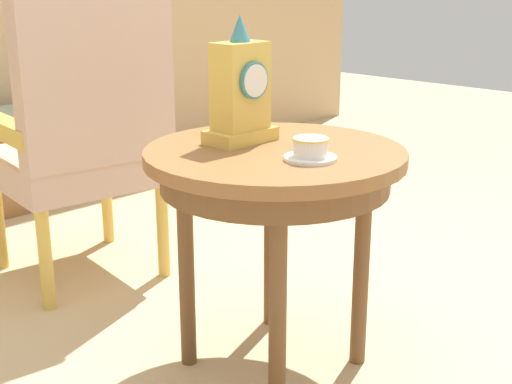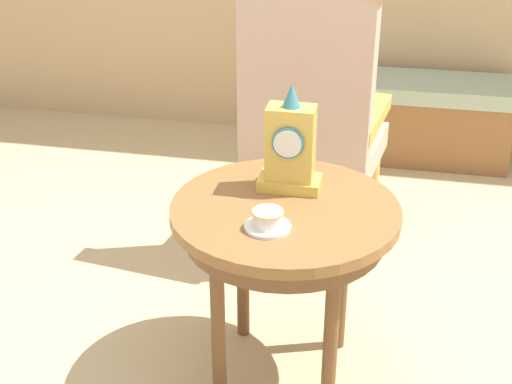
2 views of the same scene
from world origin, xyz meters
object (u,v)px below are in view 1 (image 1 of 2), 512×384
at_px(teacup_left, 311,150).
at_px(mantel_clock, 241,92).
at_px(window_bench, 42,152).
at_px(armchair, 84,118).
at_px(side_table, 275,177).

xyz_separation_m(teacup_left, mantel_clock, (0.02, 0.26, 0.11)).
bearing_deg(window_bench, teacup_left, -100.99).
bearing_deg(window_bench, mantel_clock, -101.98).
distance_m(armchair, window_bench, 1.17).
bearing_deg(window_bench, side_table, -101.04).
height_order(mantel_clock, armchair, armchair).
bearing_deg(teacup_left, mantel_clock, 85.86).
xyz_separation_m(mantel_clock, armchair, (-0.03, 0.73, -0.17)).
relative_size(mantel_clock, window_bench, 0.31).
relative_size(teacup_left, mantel_clock, 0.39).
xyz_separation_m(side_table, window_bench, (0.37, 1.88, -0.32)).
height_order(teacup_left, armchair, armchair).
xyz_separation_m(teacup_left, window_bench, (0.39, 2.03, -0.43)).
height_order(mantel_clock, window_bench, mantel_clock).
bearing_deg(side_table, armchair, 92.33).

